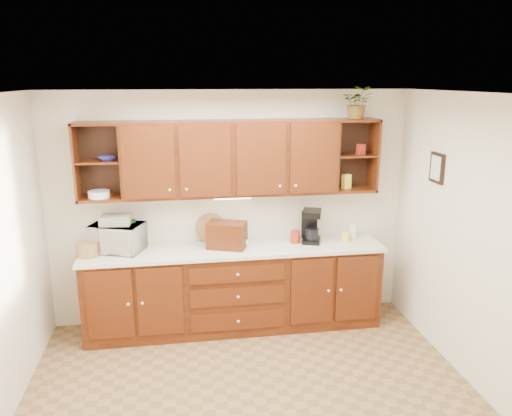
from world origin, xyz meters
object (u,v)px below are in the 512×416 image
object	(u,v)px
microwave	(117,237)
bread_box	(227,235)
coffee_maker	(311,226)
potted_plant	(358,103)

from	to	relation	value
microwave	bread_box	world-z (taller)	microwave
coffee_maker	potted_plant	distance (m)	1.43
bread_box	potted_plant	world-z (taller)	potted_plant
microwave	potted_plant	xyz separation A→B (m)	(2.58, -0.00, 1.38)
bread_box	microwave	bearing A→B (deg)	-163.71
bread_box	coffee_maker	distance (m)	0.95
microwave	coffee_maker	world-z (taller)	coffee_maker
coffee_maker	potted_plant	bearing A→B (deg)	20.65
bread_box	coffee_maker	world-z (taller)	coffee_maker
bread_box	coffee_maker	xyz separation A→B (m)	(0.95, 0.07, 0.04)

